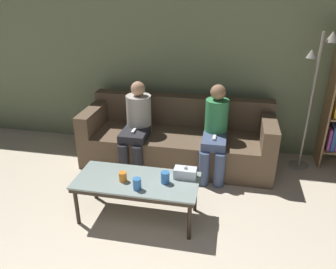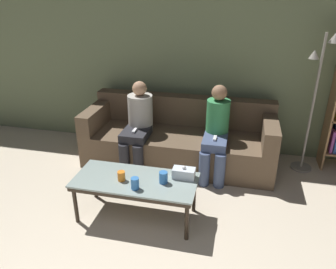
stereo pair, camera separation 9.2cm
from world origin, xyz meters
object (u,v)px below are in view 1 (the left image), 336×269
(cup_near_left, at_px, (123,177))
(coffee_table, at_px, (137,183))
(cup_far_center, at_px, (165,178))
(seated_person_mid_left, at_px, (215,130))
(tissue_box, at_px, (185,173))
(cup_near_right, at_px, (137,184))
(standing_lamp, at_px, (314,89))
(seated_person_left_end, at_px, (137,123))
(couch, at_px, (178,139))

(cup_near_left, bearing_deg, coffee_table, 20.90)
(coffee_table, height_order, cup_far_center, cup_far_center)
(seated_person_mid_left, bearing_deg, tissue_box, -103.90)
(cup_near_right, bearing_deg, seated_person_mid_left, 62.40)
(tissue_box, distance_m, standing_lamp, 1.95)
(tissue_box, xyz_separation_m, seated_person_left_end, (-0.76, 0.93, 0.09))
(couch, bearing_deg, cup_near_right, -95.46)
(cup_near_left, relative_size, seated_person_mid_left, 0.09)
(tissue_box, relative_size, seated_person_mid_left, 0.20)
(cup_near_right, xyz_separation_m, cup_far_center, (0.23, 0.16, 0.00))
(couch, bearing_deg, standing_lamp, 5.27)
(cup_near_left, height_order, seated_person_mid_left, seated_person_mid_left)
(cup_near_left, xyz_separation_m, tissue_box, (0.58, 0.19, 0.00))
(cup_near_left, xyz_separation_m, standing_lamp, (1.93, 1.48, 0.56))
(standing_lamp, relative_size, seated_person_left_end, 1.57)
(couch, relative_size, coffee_table, 2.01)
(couch, bearing_deg, seated_person_left_end, -156.60)
(standing_lamp, height_order, seated_person_left_end, standing_lamp)
(cup_near_left, distance_m, seated_person_mid_left, 1.37)
(cup_near_right, relative_size, standing_lamp, 0.07)
(cup_near_left, distance_m, seated_person_left_end, 1.13)
(tissue_box, bearing_deg, coffee_table, -163.05)
(cup_near_right, distance_m, cup_far_center, 0.28)
(cup_near_right, xyz_separation_m, seated_person_mid_left, (0.63, 1.21, 0.08))
(seated_person_left_end, height_order, seated_person_mid_left, seated_person_mid_left)
(cup_near_left, xyz_separation_m, seated_person_mid_left, (0.81, 1.10, 0.09))
(couch, xyz_separation_m, standing_lamp, (1.62, 0.15, 0.75))
(couch, xyz_separation_m, cup_near_left, (-0.31, -1.33, 0.19))
(standing_lamp, bearing_deg, coffee_table, -141.66)
(cup_far_center, bearing_deg, coffee_table, -179.29)
(cup_near_left, xyz_separation_m, cup_near_right, (0.18, -0.11, 0.01))
(seated_person_mid_left, bearing_deg, couch, 155.57)
(coffee_table, height_order, seated_person_left_end, seated_person_left_end)
(cup_near_left, height_order, tissue_box, tissue_box)
(cup_far_center, height_order, standing_lamp, standing_lamp)
(couch, xyz_separation_m, coffee_table, (-0.19, -1.28, 0.10))
(standing_lamp, bearing_deg, cup_near_left, -142.60)
(cup_far_center, xyz_separation_m, tissue_box, (0.17, 0.14, -0.01))
(cup_far_center, distance_m, seated_person_mid_left, 1.13)
(seated_person_mid_left, bearing_deg, cup_near_right, -117.60)
(coffee_table, relative_size, seated_person_left_end, 1.11)
(coffee_table, distance_m, standing_lamp, 2.39)
(couch, xyz_separation_m, seated_person_left_end, (-0.50, -0.21, 0.28))
(tissue_box, height_order, seated_person_mid_left, seated_person_mid_left)
(tissue_box, bearing_deg, seated_person_left_end, 129.57)
(cup_near_right, bearing_deg, standing_lamp, 42.09)
(coffee_table, xyz_separation_m, cup_near_left, (-0.12, -0.05, 0.09))
(standing_lamp, relative_size, seated_person_mid_left, 1.55)
(seated_person_left_end, bearing_deg, couch, 23.40)
(cup_near_left, relative_size, standing_lamp, 0.06)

